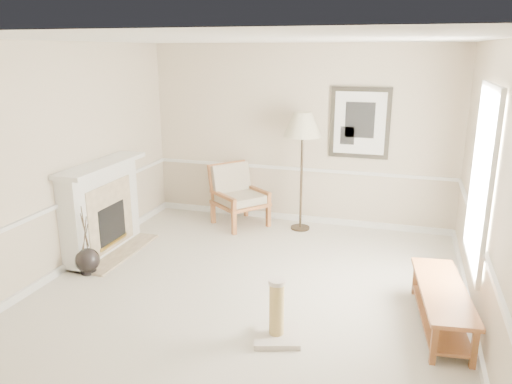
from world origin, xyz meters
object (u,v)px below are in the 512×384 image
armchair (237,192)px  scratching_post (277,320)px  bench (442,301)px  floor_vase (88,261)px  floor_lamp (303,128)px

armchair → scratching_post: (1.52, -3.17, -0.33)m
scratching_post → bench: bearing=24.7°
floor_vase → floor_lamp: 3.65m
floor_lamp → bench: size_ratio=1.20×
floor_lamp → bench: floor_lamp is taller
floor_lamp → bench: 3.47m
floor_lamp → scratching_post: floor_lamp is taller
floor_vase → armchair: bearing=63.5°
armchair → floor_vase: bearing=-167.8°
armchair → bench: 3.96m
floor_lamp → scratching_post: (0.45, -3.20, -1.44)m
floor_vase → armchair: 2.72m
floor_vase → armchair: size_ratio=0.84×
floor_lamp → armchair: bearing=-178.5°
floor_vase → bench: (4.30, -0.03, 0.12)m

